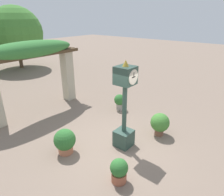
{
  "coord_description": "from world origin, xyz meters",
  "views": [
    {
      "loc": [
        -4.34,
        -3.41,
        4.05
      ],
      "look_at": [
        0.27,
        0.31,
        1.59
      ],
      "focal_mm": 32.0,
      "sensor_mm": 36.0,
      "label": 1
    }
  ],
  "objects_px": {
    "pedestal_clock": "(125,108)",
    "potted_plant_near_left": "(65,141)",
    "potted_plant_far_left": "(119,170)",
    "potted_plant_far_right": "(120,101)",
    "potted_plant_near_right": "(160,123)"
  },
  "relations": [
    {
      "from": "pedestal_clock",
      "to": "potted_plant_near_right",
      "type": "xyz_separation_m",
      "value": [
        1.32,
        -0.64,
        -0.91
      ]
    },
    {
      "from": "potted_plant_far_left",
      "to": "potted_plant_far_right",
      "type": "bearing_deg",
      "value": 36.65
    },
    {
      "from": "pedestal_clock",
      "to": "potted_plant_far_left",
      "type": "distance_m",
      "value": 1.9
    },
    {
      "from": "potted_plant_near_right",
      "to": "potted_plant_far_right",
      "type": "relative_size",
      "value": 1.15
    },
    {
      "from": "pedestal_clock",
      "to": "potted_plant_far_left",
      "type": "relative_size",
      "value": 4.23
    },
    {
      "from": "potted_plant_near_left",
      "to": "potted_plant_far_left",
      "type": "distance_m",
      "value": 2.04
    },
    {
      "from": "potted_plant_near_right",
      "to": "potted_plant_far_right",
      "type": "bearing_deg",
      "value": 71.6
    },
    {
      "from": "pedestal_clock",
      "to": "potted_plant_near_right",
      "type": "bearing_deg",
      "value": -25.69
    },
    {
      "from": "pedestal_clock",
      "to": "potted_plant_near_left",
      "type": "distance_m",
      "value": 2.13
    },
    {
      "from": "potted_plant_near_left",
      "to": "potted_plant_far_left",
      "type": "height_order",
      "value": "potted_plant_near_left"
    },
    {
      "from": "potted_plant_far_left",
      "to": "potted_plant_far_right",
      "type": "relative_size",
      "value": 0.93
    },
    {
      "from": "pedestal_clock",
      "to": "potted_plant_near_right",
      "type": "height_order",
      "value": "pedestal_clock"
    },
    {
      "from": "potted_plant_near_left",
      "to": "potted_plant_near_right",
      "type": "relative_size",
      "value": 0.97
    },
    {
      "from": "potted_plant_near_right",
      "to": "pedestal_clock",
      "type": "bearing_deg",
      "value": 154.31
    },
    {
      "from": "pedestal_clock",
      "to": "potted_plant_far_right",
      "type": "xyz_separation_m",
      "value": [
        2.12,
        1.76,
        -0.96
      ]
    }
  ]
}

